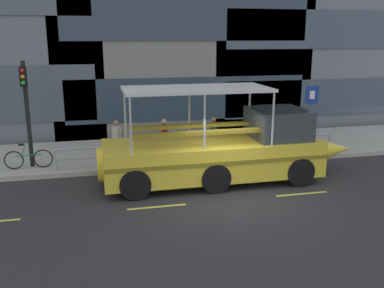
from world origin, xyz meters
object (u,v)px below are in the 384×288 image
at_px(pedestrian_near_bow, 260,127).
at_px(pedestrian_mid_right, 164,134).
at_px(duck_tour_boat, 227,151).
at_px(pedestrian_near_stern, 117,135).
at_px(traffic_light_pole, 26,104).
at_px(parking_sign, 311,107).
at_px(leaned_bicycle, 29,159).
at_px(pedestrian_mid_left, 213,132).

height_order(pedestrian_near_bow, pedestrian_mid_right, pedestrian_near_bow).
distance_m(duck_tour_boat, pedestrian_near_stern, 4.89).
bearing_deg(traffic_light_pole, parking_sign, 0.33).
height_order(parking_sign, pedestrian_near_bow, parking_sign).
relative_size(traffic_light_pole, leaned_bicycle, 2.29).
height_order(leaned_bicycle, pedestrian_near_bow, pedestrian_near_bow).
bearing_deg(pedestrian_mid_right, pedestrian_near_stern, 172.45).
relative_size(traffic_light_pole, pedestrian_near_stern, 2.57).
bearing_deg(pedestrian_mid_right, leaned_bicycle, -174.57).
height_order(leaned_bicycle, duck_tour_boat, duck_tour_boat).
relative_size(pedestrian_mid_right, pedestrian_near_stern, 1.01).
height_order(pedestrian_near_bow, pedestrian_near_stern, pedestrian_near_bow).
distance_m(pedestrian_mid_left, pedestrian_mid_right, 2.10).
xyz_separation_m(pedestrian_near_bow, pedestrian_mid_right, (-4.12, 0.22, -0.12)).
distance_m(parking_sign, pedestrian_near_bow, 2.44).
bearing_deg(traffic_light_pole, duck_tour_boat, -21.12).
height_order(parking_sign, duck_tour_boat, duck_tour_boat).
relative_size(leaned_bicycle, pedestrian_near_stern, 1.12).
relative_size(traffic_light_pole, pedestrian_near_bow, 2.25).
height_order(traffic_light_pole, pedestrian_mid_right, traffic_light_pole).
xyz_separation_m(leaned_bicycle, pedestrian_mid_left, (7.36, 0.51, 0.56)).
relative_size(parking_sign, duck_tour_boat, 0.30).
relative_size(traffic_light_pole, pedestrian_mid_right, 2.54).
relative_size(parking_sign, pedestrian_near_stern, 1.79).
xyz_separation_m(leaned_bicycle, duck_tour_boat, (6.99, -2.50, 0.54)).
xyz_separation_m(leaned_bicycle, pedestrian_near_stern, (3.34, 0.75, 0.56)).
bearing_deg(pedestrian_mid_left, traffic_light_pole, -177.33).
bearing_deg(pedestrian_near_stern, parking_sign, -3.54).
bearing_deg(leaned_bicycle, pedestrian_mid_right, 5.43).
height_order(duck_tour_boat, pedestrian_mid_left, duck_tour_boat).
relative_size(parking_sign, pedestrian_mid_right, 1.77).
xyz_separation_m(parking_sign, pedestrian_mid_right, (-6.41, 0.26, -0.94)).
relative_size(parking_sign, pedestrian_mid_left, 1.80).
distance_m(leaned_bicycle, pedestrian_mid_left, 7.40).
distance_m(leaned_bicycle, pedestrian_near_bow, 9.41).
distance_m(traffic_light_pole, pedestrian_mid_left, 7.44).
xyz_separation_m(parking_sign, pedestrian_near_stern, (-8.34, 0.52, -0.95)).
distance_m(traffic_light_pole, parking_sign, 11.60).
xyz_separation_m(traffic_light_pole, duck_tour_boat, (6.90, -2.67, -1.51)).
bearing_deg(traffic_light_pole, pedestrian_mid_left, 2.67).
xyz_separation_m(traffic_light_pole, pedestrian_near_bow, (9.30, 0.11, -1.35)).
height_order(duck_tour_boat, pedestrian_mid_right, duck_tour_boat).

